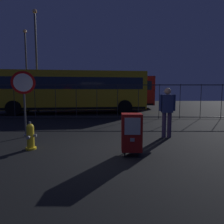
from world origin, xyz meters
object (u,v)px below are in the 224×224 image
object	(u,v)px
bus_near	(72,90)
street_light_near_left	(26,64)
fire_hydrant	(30,136)
pedestrian	(167,110)
street_light_near_right	(36,54)
newspaper_box_primary	(132,132)
bus_far	(99,91)
stop_sign	(24,90)

from	to	relation	value
bus_near	street_light_near_left	xyz separation A→B (m)	(-4.74, 3.27, 2.36)
fire_hydrant	street_light_near_left	world-z (taller)	street_light_near_left
pedestrian	street_light_near_right	xyz separation A→B (m)	(-7.43, 7.96, 3.35)
street_light_near_left	newspaper_box_primary	bearing A→B (deg)	-57.61
newspaper_box_primary	bus_far	xyz separation A→B (m)	(-1.79, 14.55, 1.14)
street_light_near_left	street_light_near_right	world-z (taller)	street_light_near_right
fire_hydrant	bus_far	xyz separation A→B (m)	(0.86, 14.07, 1.36)
fire_hydrant	stop_sign	world-z (taller)	stop_sign
bus_far	fire_hydrant	bearing A→B (deg)	-88.97
pedestrian	street_light_near_right	bearing A→B (deg)	133.05
stop_sign	bus_far	xyz separation A→B (m)	(1.65, 12.62, 0.11)
newspaper_box_primary	street_light_near_left	size ratio (longest dim) A/B	0.15
pedestrian	bus_near	bearing A→B (deg)	121.86
stop_sign	pedestrian	distance (m)	4.86
pedestrian	street_light_near_right	distance (m)	11.39
bus_far	street_light_near_left	size ratio (longest dim) A/B	1.52
fire_hydrant	bus_near	bearing A→B (deg)	94.81
street_light_near_right	fire_hydrant	bearing A→B (deg)	-70.00
bus_far	pedestrian	bearing A→B (deg)	-71.44
pedestrian	street_light_near_right	world-z (taller)	street_light_near_right
stop_sign	bus_far	bearing A→B (deg)	82.56
newspaper_box_primary	fire_hydrant	bearing A→B (deg)	169.60
stop_sign	street_light_near_right	size ratio (longest dim) A/B	0.30
stop_sign	street_light_near_left	distance (m)	12.17
bus_near	street_light_near_left	bearing A→B (deg)	138.63
fire_hydrant	street_light_near_left	bearing A→B (deg)	113.99
fire_hydrant	street_light_near_left	xyz separation A→B (m)	(-5.51, 12.39, 3.72)
bus_far	street_light_near_left	world-z (taller)	street_light_near_left
street_light_near_right	newspaper_box_primary	bearing A→B (deg)	-58.38
fire_hydrant	stop_sign	size ratio (longest dim) A/B	0.33
bus_near	street_light_near_right	size ratio (longest dim) A/B	1.44
fire_hydrant	pedestrian	world-z (taller)	pedestrian
newspaper_box_primary	street_light_near_right	xyz separation A→B (m)	(-6.06, 9.85, 3.73)
fire_hydrant	pedestrian	xyz separation A→B (m)	(4.03, 1.40, 0.60)
street_light_near_left	street_light_near_right	distance (m)	3.69
stop_sign	street_light_near_right	bearing A→B (deg)	108.31
bus_near	street_light_near_right	bearing A→B (deg)	167.94
fire_hydrant	street_light_near_right	bearing A→B (deg)	110.00
bus_near	bus_far	size ratio (longest dim) A/B	1.01
stop_sign	street_light_near_left	bearing A→B (deg)	113.35
pedestrian	bus_far	size ratio (longest dim) A/B	0.16
newspaper_box_primary	street_light_near_left	world-z (taller)	street_light_near_left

